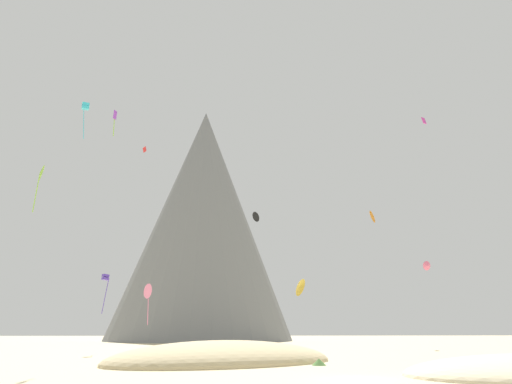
% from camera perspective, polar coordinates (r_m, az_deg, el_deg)
% --- Properties ---
extents(ground_plane, '(400.00, 400.00, 0.00)m').
position_cam_1_polar(ground_plane, '(31.72, 12.24, -20.88)').
color(ground_plane, '#CCBA8E').
extents(dune_foreground_left, '(26.63, 24.17, 3.93)m').
position_cam_1_polar(dune_foreground_left, '(46.15, -3.80, -19.52)').
color(dune_foreground_left, '#C6B284').
rests_on(dune_foreground_left, ground_plane).
extents(bush_far_right, '(2.50, 2.50, 1.09)m').
position_cam_1_polar(bush_far_right, '(41.10, 25.34, -17.80)').
color(bush_far_right, '#568442').
rests_on(bush_far_right, ground_plane).
extents(bush_near_left, '(3.03, 3.03, 0.78)m').
position_cam_1_polar(bush_near_left, '(44.90, 23.63, -17.91)').
color(bush_near_left, '#477238').
rests_on(bush_near_left, ground_plane).
extents(bush_scatter_east, '(1.76, 1.76, 0.55)m').
position_cam_1_polar(bush_scatter_east, '(43.08, 7.46, -19.32)').
color(bush_scatter_east, '#568442').
rests_on(bush_scatter_east, ground_plane).
extents(rock_massif, '(64.47, 64.47, 64.52)m').
position_cam_1_polar(rock_massif, '(134.18, -6.10, -4.84)').
color(rock_massif, slate).
rests_on(rock_massif, ground_plane).
extents(kite_rainbow_low, '(1.30, 0.81, 1.25)m').
position_cam_1_polar(kite_rainbow_low, '(67.73, 19.62, -8.22)').
color(kite_rainbow_low, '#E5668C').
extents(kite_lime_mid, '(1.09, 1.87, 5.05)m').
position_cam_1_polar(kite_lime_mid, '(54.36, -24.16, 1.97)').
color(kite_lime_mid, '#8CD133').
extents(kite_cyan_high, '(1.23, 1.26, 5.41)m').
position_cam_1_polar(kite_cyan_high, '(72.25, -19.53, 9.48)').
color(kite_cyan_high, '#33BCDB').
extents(kite_violet_high, '(0.31, 0.90, 3.26)m').
position_cam_1_polar(kite_violet_high, '(59.54, -16.37, 8.41)').
color(kite_violet_high, purple).
extents(kite_black_mid, '(1.71, 1.73, 1.99)m').
position_cam_1_polar(kite_black_mid, '(91.88, -0.05, -2.96)').
color(kite_black_mid, black).
extents(kite_red_high, '(0.68, 0.50, 0.85)m').
position_cam_1_polar(kite_red_high, '(73.78, -13.05, 4.92)').
color(kite_red_high, red).
extents(kite_gold_low, '(1.72, 2.73, 2.48)m').
position_cam_1_polar(kite_gold_low, '(69.68, 5.19, -11.15)').
color(kite_gold_low, gold).
extents(kite_indigo_low, '(1.04, 1.03, 4.98)m').
position_cam_1_polar(kite_indigo_low, '(66.16, -17.39, -9.75)').
color(kite_indigo_low, '#5138B2').
extents(kite_pink_low, '(0.92, 1.57, 4.21)m').
position_cam_1_polar(kite_pink_low, '(52.60, -12.75, -11.45)').
color(kite_pink_low, pink).
extents(kite_magenta_high, '(0.89, 0.70, 1.18)m').
position_cam_1_polar(kite_magenta_high, '(84.31, 19.25, 7.98)').
color(kite_magenta_high, '#D1339E').
extents(kite_orange_mid, '(2.15, 2.53, 2.47)m').
position_cam_1_polar(kite_orange_mid, '(96.29, 13.54, -2.88)').
color(kite_orange_mid, orange).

